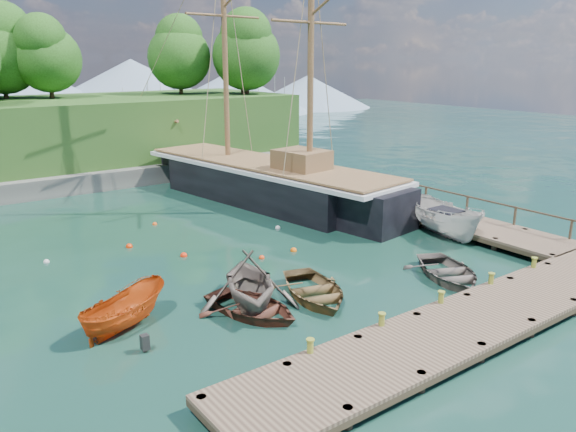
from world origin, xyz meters
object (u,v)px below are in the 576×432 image
motorboat_orange (126,328)px  schooner (266,185)px  rowboat_1 (249,306)px  rowboat_3 (448,279)px  cabin_boat_white (444,236)px  rowboat_0 (252,315)px  rowboat_2 (314,298)px

motorboat_orange → schooner: size_ratio=0.14×
rowboat_1 → rowboat_3: bearing=6.0°
cabin_boat_white → rowboat_3: bearing=-125.9°
rowboat_0 → schooner: bearing=38.4°
rowboat_3 → schooner: schooner is taller
rowboat_0 → rowboat_3: 8.87m
motorboat_orange → rowboat_3: bearing=-131.9°
rowboat_2 → cabin_boat_white: bearing=28.7°
cabin_boat_white → rowboat_0: bearing=-157.7°
rowboat_2 → motorboat_orange: bearing=-178.5°
rowboat_0 → rowboat_3: rowboat_3 is taller
rowboat_1 → motorboat_orange: rowboat_1 is taller
rowboat_0 → cabin_boat_white: 13.49m
rowboat_2 → motorboat_orange: 7.17m
motorboat_orange → rowboat_2: bearing=-131.1°
schooner → cabin_boat_white: bearing=-82.4°
cabin_boat_white → motorboat_orange: bearing=-165.4°
rowboat_3 → schooner: bearing=111.5°
rowboat_2 → rowboat_0: bearing=-167.0°
rowboat_1 → rowboat_3: 8.75m
rowboat_2 → rowboat_3: (5.86, -1.82, 0.00)m
rowboat_2 → schooner: bearing=79.8°
rowboat_1 → schooner: size_ratio=0.16×
rowboat_2 → schooner: 15.76m
rowboat_2 → schooner: size_ratio=0.16×
rowboat_1 → cabin_boat_white: size_ratio=0.80×
rowboat_1 → motorboat_orange: bearing=-169.5°
rowboat_1 → cabin_boat_white: bearing=29.6°
rowboat_0 → rowboat_2: rowboat_2 is taller
rowboat_0 → motorboat_orange: motorboat_orange is taller
rowboat_3 → cabin_boat_white: bearing=66.6°
rowboat_1 → cabin_boat_white: rowboat_1 is taller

